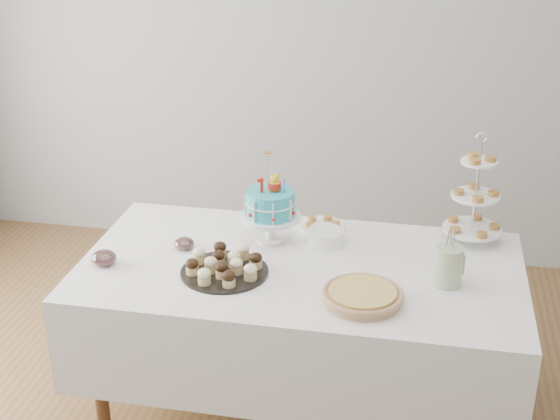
% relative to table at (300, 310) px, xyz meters
% --- Properties ---
extents(walls, '(5.04, 4.04, 2.70)m').
position_rel_table_xyz_m(walls, '(0.00, -0.30, 0.81)').
color(walls, '#9DA0A2').
rests_on(walls, floor).
extents(table, '(1.92, 1.02, 0.77)m').
position_rel_table_xyz_m(table, '(0.00, 0.00, 0.00)').
color(table, white).
rests_on(table, floor).
extents(birthday_cake, '(0.28, 0.28, 0.43)m').
position_rel_table_xyz_m(birthday_cake, '(-0.18, 0.21, 0.34)').
color(birthday_cake, white).
rests_on(birthday_cake, table).
extents(cupcake_tray, '(0.38, 0.38, 0.09)m').
position_rel_table_xyz_m(cupcake_tray, '(-0.31, -0.14, 0.27)').
color(cupcake_tray, black).
rests_on(cupcake_tray, table).
extents(pie, '(0.33, 0.33, 0.05)m').
position_rel_table_xyz_m(pie, '(0.29, -0.26, 0.26)').
color(pie, tan).
rests_on(pie, table).
extents(tiered_stand, '(0.27, 0.27, 0.53)m').
position_rel_table_xyz_m(tiered_stand, '(0.73, 0.40, 0.45)').
color(tiered_stand, silver).
rests_on(tiered_stand, table).
extents(plate_stack, '(0.16, 0.16, 0.06)m').
position_rel_table_xyz_m(plate_stack, '(0.08, 0.24, 0.26)').
color(plate_stack, white).
rests_on(plate_stack, table).
extents(pastry_plate, '(0.23, 0.23, 0.03)m').
position_rel_table_xyz_m(pastry_plate, '(0.04, 0.40, 0.24)').
color(pastry_plate, white).
rests_on(pastry_plate, table).
extents(jam_bowl_a, '(0.11, 0.11, 0.07)m').
position_rel_table_xyz_m(jam_bowl_a, '(-0.84, -0.16, 0.26)').
color(jam_bowl_a, silver).
rests_on(jam_bowl_a, table).
extents(jam_bowl_b, '(0.09, 0.09, 0.06)m').
position_rel_table_xyz_m(jam_bowl_b, '(-0.54, 0.05, 0.25)').
color(jam_bowl_b, silver).
rests_on(jam_bowl_b, table).
extents(utensil_pitcher, '(0.12, 0.12, 0.26)m').
position_rel_table_xyz_m(utensil_pitcher, '(0.63, -0.05, 0.32)').
color(utensil_pitcher, beige).
rests_on(utensil_pitcher, table).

